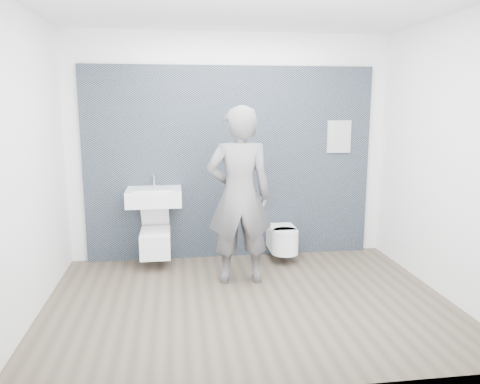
{
  "coord_description": "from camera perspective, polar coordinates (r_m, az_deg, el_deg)",
  "views": [
    {
      "loc": [
        -0.69,
        -4.33,
        1.94
      ],
      "look_at": [
        0.0,
        0.6,
        1.0
      ],
      "focal_mm": 35.0,
      "sensor_mm": 36.0,
      "label": 1
    }
  ],
  "objects": [
    {
      "name": "visitor",
      "position": [
        5.03,
        -0.09,
        -0.5
      ],
      "size": [
        0.71,
        0.48,
        1.93
      ],
      "primitive_type": "imported",
      "rotation": [
        0.0,
        0.0,
        3.12
      ],
      "color": "#5C5C60",
      "rests_on": "ground"
    },
    {
      "name": "info_placard",
      "position": [
        6.42,
        11.44,
        -7.12
      ],
      "size": [
        0.31,
        0.03,
        0.41
      ],
      "primitive_type": "cube",
      "color": "white",
      "rests_on": "ground"
    },
    {
      "name": "washbasin",
      "position": [
        5.64,
        -10.43,
        -0.53
      ],
      "size": [
        0.64,
        0.48,
        0.48
      ],
      "color": "white",
      "rests_on": "ground"
    },
    {
      "name": "toilet_square",
      "position": [
        5.76,
        -10.25,
        -5.88
      ],
      "size": [
        0.35,
        0.51,
        0.63
      ],
      "color": "white",
      "rests_on": "ground"
    },
    {
      "name": "ground",
      "position": [
        4.79,
        1.01,
        -13.18
      ],
      "size": [
        4.0,
        4.0,
        0.0
      ],
      "primitive_type": "plane",
      "color": "brown",
      "rests_on": "ground"
    },
    {
      "name": "room_shell",
      "position": [
        4.39,
        1.09,
        8.07
      ],
      "size": [
        4.0,
        4.0,
        4.0
      ],
      "color": "white",
      "rests_on": "ground"
    },
    {
      "name": "toilet_rounded",
      "position": [
        5.88,
        5.28,
        -5.78
      ],
      "size": [
        0.33,
        0.56,
        0.3
      ],
      "color": "white",
      "rests_on": "ground"
    },
    {
      "name": "tile_wall",
      "position": [
        6.15,
        -1.13,
        -7.68
      ],
      "size": [
        3.6,
        0.06,
        2.4
      ],
      "primitive_type": "cube",
      "color": "black",
      "rests_on": "ground"
    }
  ]
}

